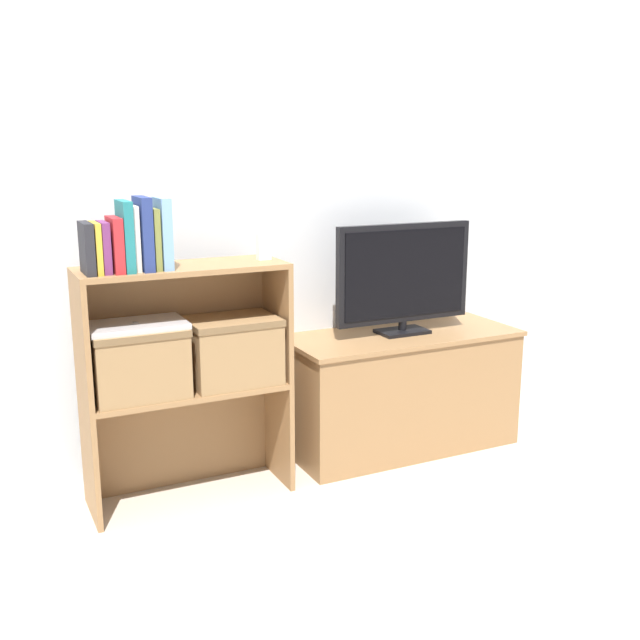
{
  "coord_description": "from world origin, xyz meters",
  "views": [
    {
      "loc": [
        -1.3,
        -2.51,
        1.34
      ],
      "look_at": [
        0.0,
        0.14,
        0.65
      ],
      "focal_mm": 42.0,
      "sensor_mm": 36.0,
      "label": 1
    }
  ],
  "objects_px": {
    "book_charcoal": "(87,248)",
    "storage_basket_right": "(233,348)",
    "storage_basket_left": "(138,359)",
    "tv_stand": "(401,390)",
    "book_ivory": "(134,238)",
    "book_teal": "(125,236)",
    "book_mustard": "(96,248)",
    "baby_monitor": "(264,246)",
    "book_navy": "(143,234)",
    "laptop": "(136,325)",
    "book_crimson": "(115,245)",
    "tv": "(404,276)",
    "book_plum": "(104,247)",
    "book_skyblue": "(163,233)",
    "book_olive": "(154,239)"
  },
  "relations": [
    {
      "from": "book_plum",
      "to": "book_ivory",
      "type": "height_order",
      "value": "book_ivory"
    },
    {
      "from": "book_crimson",
      "to": "book_mustard",
      "type": "bearing_deg",
      "value": 180.0
    },
    {
      "from": "storage_basket_right",
      "to": "book_charcoal",
      "type": "bearing_deg",
      "value": -177.1
    },
    {
      "from": "book_skyblue",
      "to": "baby_monitor",
      "type": "bearing_deg",
      "value": 5.93
    },
    {
      "from": "book_olive",
      "to": "book_plum",
      "type": "bearing_deg",
      "value": -180.0
    },
    {
      "from": "book_navy",
      "to": "storage_basket_right",
      "type": "relative_size",
      "value": 0.75
    },
    {
      "from": "storage_basket_right",
      "to": "book_mustard",
      "type": "bearing_deg",
      "value": -176.92
    },
    {
      "from": "book_charcoal",
      "to": "book_crimson",
      "type": "height_order",
      "value": "book_crimson"
    },
    {
      "from": "book_ivory",
      "to": "laptop",
      "type": "bearing_deg",
      "value": 99.32
    },
    {
      "from": "book_teal",
      "to": "book_skyblue",
      "type": "distance_m",
      "value": 0.13
    },
    {
      "from": "baby_monitor",
      "to": "storage_basket_left",
      "type": "bearing_deg",
      "value": -178.3
    },
    {
      "from": "baby_monitor",
      "to": "book_charcoal",
      "type": "bearing_deg",
      "value": -176.42
    },
    {
      "from": "baby_monitor",
      "to": "book_crimson",
      "type": "bearing_deg",
      "value": -175.82
    },
    {
      "from": "book_plum",
      "to": "book_skyblue",
      "type": "xyz_separation_m",
      "value": [
        0.21,
        0.0,
        0.04
      ]
    },
    {
      "from": "storage_basket_right",
      "to": "tv_stand",
      "type": "bearing_deg",
      "value": 5.7
    },
    {
      "from": "book_teal",
      "to": "baby_monitor",
      "type": "relative_size",
      "value": 1.87
    },
    {
      "from": "book_charcoal",
      "to": "book_mustard",
      "type": "height_order",
      "value": "same"
    },
    {
      "from": "book_navy",
      "to": "book_skyblue",
      "type": "height_order",
      "value": "book_navy"
    },
    {
      "from": "book_charcoal",
      "to": "tv",
      "type": "bearing_deg",
      "value": 4.55
    },
    {
      "from": "storage_basket_left",
      "to": "storage_basket_right",
      "type": "relative_size",
      "value": 1.0
    },
    {
      "from": "book_charcoal",
      "to": "storage_basket_right",
      "type": "bearing_deg",
      "value": 2.9
    },
    {
      "from": "book_navy",
      "to": "laptop",
      "type": "height_order",
      "value": "book_navy"
    },
    {
      "from": "book_charcoal",
      "to": "book_crimson",
      "type": "bearing_deg",
      "value": 0.0
    },
    {
      "from": "book_charcoal",
      "to": "storage_basket_right",
      "type": "relative_size",
      "value": 0.52
    },
    {
      "from": "baby_monitor",
      "to": "storage_basket_left",
      "type": "xyz_separation_m",
      "value": [
        -0.51,
        -0.01,
        -0.38
      ]
    },
    {
      "from": "storage_basket_left",
      "to": "storage_basket_right",
      "type": "distance_m",
      "value": 0.36
    },
    {
      "from": "tv_stand",
      "to": "book_ivory",
      "type": "relative_size",
      "value": 4.56
    },
    {
      "from": "book_charcoal",
      "to": "book_skyblue",
      "type": "xyz_separation_m",
      "value": [
        0.26,
        -0.0,
        0.04
      ]
    },
    {
      "from": "book_mustard",
      "to": "book_plum",
      "type": "height_order",
      "value": "same"
    },
    {
      "from": "laptop",
      "to": "tv",
      "type": "bearing_deg",
      "value": 3.88
    },
    {
      "from": "book_navy",
      "to": "book_skyblue",
      "type": "xyz_separation_m",
      "value": [
        0.07,
        -0.0,
        -0.0
      ]
    },
    {
      "from": "book_ivory",
      "to": "book_olive",
      "type": "distance_m",
      "value": 0.07
    },
    {
      "from": "book_teal",
      "to": "baby_monitor",
      "type": "bearing_deg",
      "value": 4.46
    },
    {
      "from": "storage_basket_left",
      "to": "tv_stand",
      "type": "bearing_deg",
      "value": 3.95
    },
    {
      "from": "book_teal",
      "to": "tv",
      "type": "bearing_deg",
      "value": 5.04
    },
    {
      "from": "book_teal",
      "to": "book_mustard",
      "type": "bearing_deg",
      "value": 180.0
    },
    {
      "from": "book_crimson",
      "to": "book_skyblue",
      "type": "bearing_deg",
      "value": -0.0
    },
    {
      "from": "book_plum",
      "to": "book_charcoal",
      "type": "bearing_deg",
      "value": 180.0
    },
    {
      "from": "book_crimson",
      "to": "storage_basket_left",
      "type": "bearing_deg",
      "value": 23.49
    },
    {
      "from": "tv_stand",
      "to": "tv",
      "type": "distance_m",
      "value": 0.52
    },
    {
      "from": "tv",
      "to": "book_teal",
      "type": "xyz_separation_m",
      "value": [
        -1.21,
        -0.11,
        0.25
      ]
    },
    {
      "from": "tv_stand",
      "to": "book_crimson",
      "type": "relative_size",
      "value": 5.47
    },
    {
      "from": "tv",
      "to": "book_crimson",
      "type": "height_order",
      "value": "book_crimson"
    },
    {
      "from": "tv_stand",
      "to": "laptop",
      "type": "relative_size",
      "value": 2.96
    },
    {
      "from": "book_navy",
      "to": "storage_basket_left",
      "type": "xyz_separation_m",
      "value": [
        -0.04,
        0.03,
        -0.46
      ]
    },
    {
      "from": "book_olive",
      "to": "book_skyblue",
      "type": "bearing_deg",
      "value": -0.0
    },
    {
      "from": "book_mustard",
      "to": "baby_monitor",
      "type": "distance_m",
      "value": 0.63
    },
    {
      "from": "book_ivory",
      "to": "book_olive",
      "type": "relative_size",
      "value": 1.06
    },
    {
      "from": "book_charcoal",
      "to": "book_skyblue",
      "type": "relative_size",
      "value": 0.7
    },
    {
      "from": "tv",
      "to": "book_ivory",
      "type": "relative_size",
      "value": 2.85
    }
  ]
}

